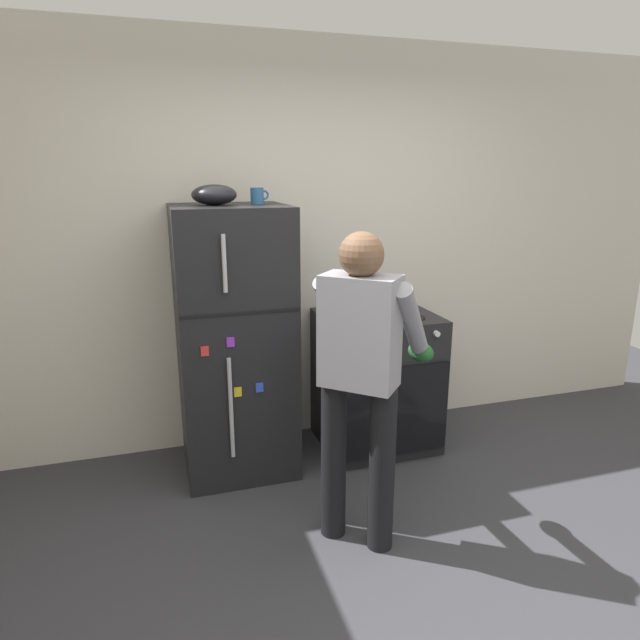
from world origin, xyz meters
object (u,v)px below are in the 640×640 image
Objects in this scene: coffee_mug at (258,196)px; stove_range at (377,381)px; mixing_bowl at (214,195)px; refrigerator at (234,341)px; red_pot at (358,308)px; person_cook at (362,364)px.

stove_range is at bearing -4.42° from coffee_mug.
refrigerator is at bearing -0.22° from mixing_bowl.
red_pot is 3.07× the size of coffee_mug.
refrigerator is 14.91× the size of coffee_mug.
refrigerator is 1.03m from stove_range.
red_pot is at bearing -9.14° from coffee_mug.
person_cook is 1.28m from coffee_mug.
mixing_bowl reaches higher than stove_range.
mixing_bowl reaches higher than coffee_mug.
stove_range is 0.56m from red_pot.
coffee_mug reaches higher than stove_range.
stove_range is 1.64m from mixing_bowl.
mixing_bowl reaches higher than person_cook.
refrigerator is 4.86× the size of red_pot.
refrigerator is 0.90m from mixing_bowl.
mixing_bowl is (-0.88, 0.05, 0.73)m from red_pot.
coffee_mug reaches higher than person_cook.
mixing_bowl is (-0.56, 0.94, 0.77)m from person_cook.
mixing_bowl is at bearing 121.07° from person_cook.
person_cook is (-0.48, -0.93, 0.49)m from stove_range.
red_pot is 0.95m from coffee_mug.
coffee_mug is at bearing 106.99° from person_cook.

